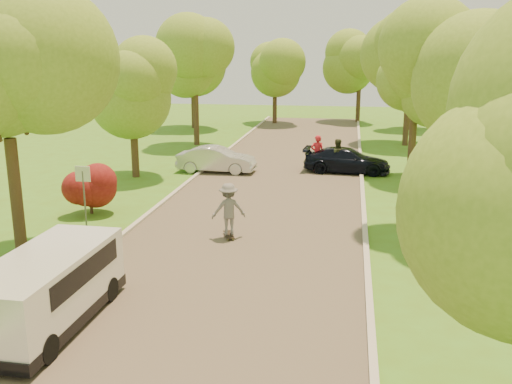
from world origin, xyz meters
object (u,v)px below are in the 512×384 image
Objects in this scene: silver_sedan at (216,159)px; person_olive at (337,156)px; minivan at (48,288)px; skateboarder at (229,209)px; dark_sedan at (347,160)px; longboard at (229,235)px; street_sign at (83,183)px; person_striped at (317,153)px.

person_olive is at bearing -81.59° from silver_sedan.
skateboarder is (2.73, 6.79, 0.10)m from minivan.
dark_sedan is at bearing -79.84° from silver_sedan.
minivan is 16.98m from silver_sedan.
person_olive is at bearing -127.94° from skateboarder.
longboard is 0.53× the size of person_olive.
longboard is at bearing 165.82° from dark_sedan.
dark_sedan is at bearing 49.66° from street_sign.
longboard is (2.73, 6.79, -0.80)m from minivan.
dark_sedan is 11.81m from longboard.
street_sign is 2.34× the size of longboard.
minivan is at bearing -70.27° from street_sign.
longboard is at bearing -162.87° from silver_sedan.
person_striped is at bearing -29.36° from person_olive.
skateboarder is (-0.00, 0.00, 0.89)m from longboard.
street_sign reaches higher than longboard.
minivan is 1.15× the size of silver_sedan.
dark_sedan is (6.60, 0.99, -0.02)m from silver_sedan.
person_striped is (7.58, 10.86, -0.63)m from street_sign.
street_sign reaches higher than dark_sedan.
longboard is (-3.77, -11.18, -0.54)m from dark_sedan.
person_olive reaches higher than longboard.
person_olive is at bearing 72.11° from minivan.
longboard is at bearing 68.93° from minivan.
skateboarder is 11.54m from person_striped.
minivan is at bearing -178.03° from silver_sedan.
silver_sedan is at bearing 1.92° from person_striped.
dark_sedan is 2.50× the size of person_olive.
minivan is 2.61× the size of person_olive.
dark_sedan is at bearing 70.93° from minivan.
silver_sedan is 4.31× the size of longboard.
street_sign is 1.16× the size of person_striped.
person_olive reaches higher than minivan.
person_striped is at bearing -122.52° from skateboarder.
person_olive is (8.59, 10.45, -0.69)m from street_sign.
person_olive is (1.02, -0.41, -0.06)m from person_striped.
silver_sedan is 10.58m from skateboarder.
skateboarder is 11.39m from person_olive.
skateboarder reaches higher than minivan.
dark_sedan reaches higher than longboard.
person_olive is (-0.51, -0.27, 0.24)m from dark_sedan.
skateboarder reaches higher than dark_sedan.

